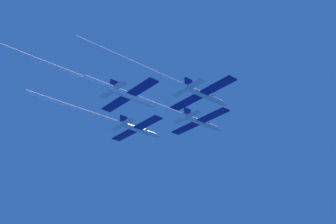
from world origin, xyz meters
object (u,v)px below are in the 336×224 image
Objects in this scene: jet_lead at (173,112)px; jet_slot at (91,81)px; jet_left_wing at (112,121)px; jet_right_wing at (174,82)px.

jet_slot is at bearing -91.52° from jet_lead.
jet_lead is 15.51m from jet_left_wing.
jet_right_wing is at bearing -0.11° from jet_left_wing.
jet_lead is at bearing 35.63° from jet_left_wing.
jet_lead is at bearing 139.70° from jet_right_wing.
jet_left_wing is at bearing -144.37° from jet_lead.
jet_right_wing is (23.29, -0.05, 0.49)m from jet_left_wing.
jet_lead is 0.95× the size of jet_slot.
jet_lead is 1.03× the size of jet_right_wing.
jet_slot reaches higher than jet_right_wing.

